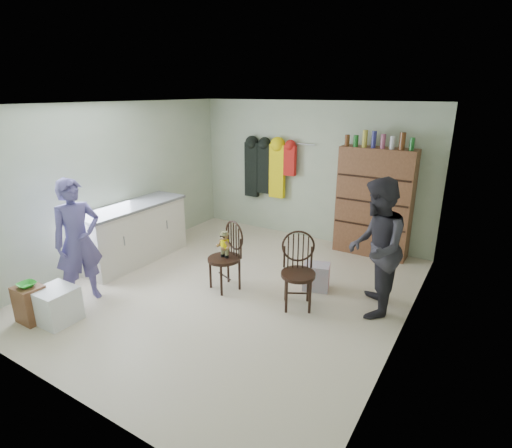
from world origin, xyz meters
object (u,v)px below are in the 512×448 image
Objects in this scene: chair_front at (227,251)px; dresser at (374,202)px; counter at (134,233)px; chair_far at (298,267)px.

chair_front is 0.47× the size of dresser.
chair_far is (2.90, 0.08, 0.06)m from counter.
chair_far is at bearing -97.64° from dresser.
counter is at bearing -144.32° from dresser.
counter is 0.90× the size of dresser.
counter is 2.90m from chair_far.
chair_far is at bearing 1.49° from counter.
chair_far reaches higher than chair_front.
chair_front is at bearing -120.17° from dresser.
chair_front is 2.69m from dresser.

